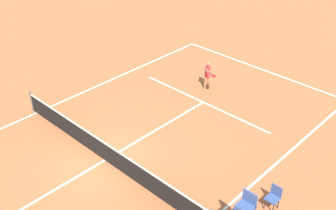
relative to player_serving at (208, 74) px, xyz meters
name	(u,v)px	position (x,y,z in m)	size (l,w,h in m)	color
ground_plane	(105,160)	(-0.73, 7.64, -0.95)	(60.00, 60.00, 0.00)	#B76038
court_lines	(105,160)	(-0.73, 7.64, -0.95)	(10.74, 23.56, 0.01)	white
tennis_net	(104,151)	(-0.73, 7.64, -0.45)	(11.34, 0.10, 1.07)	#4C4C51
player_serving	(208,74)	(0.00, 0.00, 0.00)	(1.15, 0.92, 1.60)	#9E704C
tennis_ball	(186,111)	(-0.66, 2.46, -0.91)	(0.07, 0.07, 0.07)	#CCE033
courtside_chair_mid	(274,197)	(-7.24, 5.16, -0.41)	(0.44, 0.46, 0.95)	#262626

